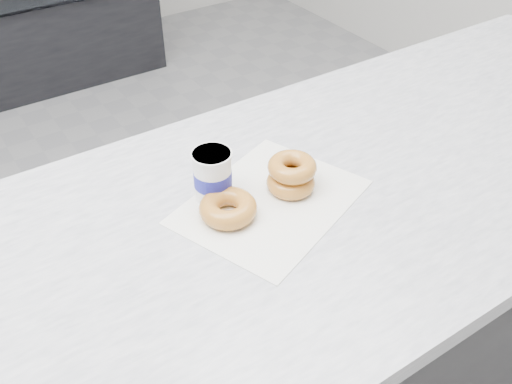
# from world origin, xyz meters

# --- Properties ---
(ground) EXTENTS (5.00, 5.00, 0.00)m
(ground) POSITION_xyz_m (0.00, 0.00, 0.00)
(ground) COLOR gray
(ground) RESTS_ON ground
(wax_paper) EXTENTS (0.41, 0.36, 0.00)m
(wax_paper) POSITION_xyz_m (0.36, -0.58, 0.90)
(wax_paper) COLOR silver
(wax_paper) RESTS_ON counter
(donut_single) EXTENTS (0.12, 0.12, 0.04)m
(donut_single) POSITION_xyz_m (0.27, -0.57, 0.92)
(donut_single) COLOR #C87237
(donut_single) RESTS_ON wax_paper
(donut_stack) EXTENTS (0.13, 0.13, 0.07)m
(donut_stack) POSITION_xyz_m (0.41, -0.57, 0.93)
(donut_stack) COLOR #C87237
(donut_stack) RESTS_ON wax_paper
(coffee_cup) EXTENTS (0.09, 0.09, 0.10)m
(coffee_cup) POSITION_xyz_m (0.28, -0.50, 0.95)
(coffee_cup) COLOR white
(coffee_cup) RESTS_ON counter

